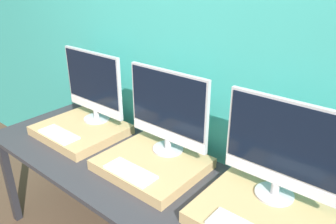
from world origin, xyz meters
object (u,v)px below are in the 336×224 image
monitor_center (168,110)px  keyboard_center (130,172)px  keyboard_left (59,134)px  monitor_right (282,148)px  monitor_left (93,85)px

monitor_center → keyboard_center: bearing=-90.0°
keyboard_center → keyboard_left: bearing=180.0°
monitor_center → monitor_right: bearing=0.0°
keyboard_left → keyboard_center: bearing=0.0°
keyboard_left → monitor_center: monitor_center is taller
monitor_left → monitor_right: bearing=0.0°
monitor_left → monitor_center: same height
monitor_left → keyboard_left: bearing=-90.0°
monitor_left → keyboard_left: size_ratio=1.80×
keyboard_left → monitor_right: (1.32, 0.31, 0.25)m
monitor_left → monitor_right: (1.32, 0.00, 0.00)m
monitor_left → keyboard_left: monitor_left is taller
monitor_right → keyboard_center: bearing=-154.8°
monitor_left → monitor_right: size_ratio=1.00×
monitor_left → monitor_center: 0.66m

